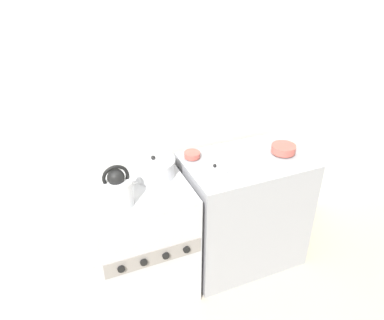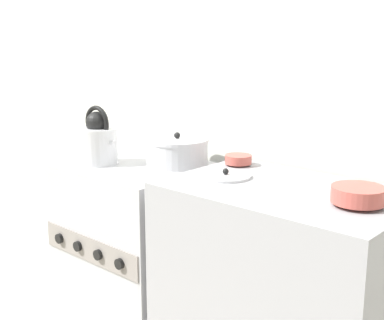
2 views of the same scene
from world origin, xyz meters
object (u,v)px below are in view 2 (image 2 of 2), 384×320
(enamel_bowl, at_px, (358,195))
(loose_pot_lid, at_px, (226,176))
(kettle, at_px, (98,141))
(small_ceramic_bowl, at_px, (238,159))
(cooking_pot, at_px, (177,152))
(stove, at_px, (138,253))

(enamel_bowl, height_order, loose_pot_lid, enamel_bowl)
(enamel_bowl, bearing_deg, kettle, -175.78)
(small_ceramic_bowl, bearing_deg, cooking_pot, -168.93)
(small_ceramic_bowl, bearing_deg, stove, -157.83)
(kettle, distance_m, cooking_pot, 0.36)
(stove, height_order, small_ceramic_bowl, small_ceramic_bowl)
(enamel_bowl, bearing_deg, small_ceramic_bowl, 163.04)
(kettle, height_order, loose_pot_lid, kettle)
(cooking_pot, bearing_deg, small_ceramic_bowl, 11.07)
(kettle, bearing_deg, small_ceramic_bowl, 25.45)
(kettle, bearing_deg, enamel_bowl, 4.22)
(kettle, bearing_deg, loose_pot_lid, 7.64)
(kettle, height_order, small_ceramic_bowl, kettle)
(stove, relative_size, cooking_pot, 3.04)
(cooking_pot, distance_m, enamel_bowl, 0.91)
(cooking_pot, height_order, loose_pot_lid, cooking_pot)
(stove, relative_size, kettle, 3.26)
(stove, distance_m, loose_pot_lid, 0.69)
(enamel_bowl, xyz_separation_m, small_ceramic_bowl, (-0.61, 0.19, -0.01))
(stove, xyz_separation_m, cooking_pot, (0.14, 0.12, 0.48))
(small_ceramic_bowl, height_order, loose_pot_lid, small_ceramic_bowl)
(small_ceramic_bowl, xyz_separation_m, loose_pot_lid, (0.08, -0.18, -0.02))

